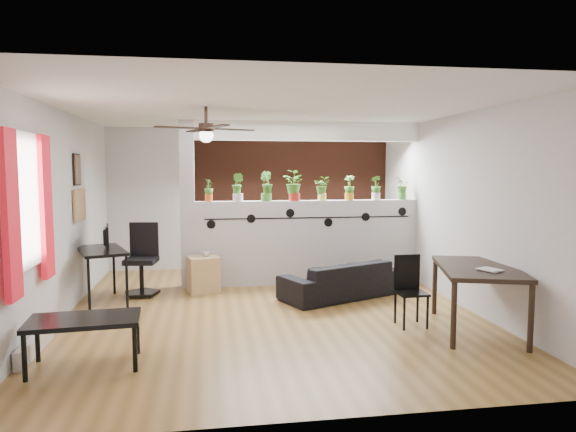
# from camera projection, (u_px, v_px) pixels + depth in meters

# --- Properties ---
(room_shell) EXTENTS (6.30, 7.10, 2.90)m
(room_shell) POSITION_uv_depth(u_px,v_px,m) (270.00, 212.00, 6.64)
(room_shell) COLOR brown
(room_shell) RESTS_ON ground
(partition_wall) EXTENTS (3.60, 0.18, 1.35)m
(partition_wall) POSITION_uv_depth(u_px,v_px,m) (308.00, 242.00, 8.30)
(partition_wall) COLOR #BCBCC1
(partition_wall) RESTS_ON ground
(ceiling_header) EXTENTS (3.60, 0.18, 0.30)m
(ceiling_header) POSITION_uv_depth(u_px,v_px,m) (309.00, 131.00, 8.13)
(ceiling_header) COLOR white
(ceiling_header) RESTS_ON room_shell
(pier_column) EXTENTS (0.22, 0.20, 2.60)m
(pier_column) POSITION_uv_depth(u_px,v_px,m) (187.00, 205.00, 7.95)
(pier_column) COLOR #BCBCC1
(pier_column) RESTS_ON ground
(brick_panel) EXTENTS (3.90, 0.05, 2.60)m
(brick_panel) POSITION_uv_depth(u_px,v_px,m) (293.00, 198.00, 9.69)
(brick_panel) COLOR #A34B2F
(brick_panel) RESTS_ON ground
(vine_decal) EXTENTS (3.31, 0.01, 0.30)m
(vine_decal) POSITION_uv_depth(u_px,v_px,m) (309.00, 218.00, 8.17)
(vine_decal) COLOR black
(vine_decal) RESTS_ON partition_wall
(window_assembly) EXTENTS (0.09, 1.30, 1.55)m
(window_assembly) POSITION_uv_depth(u_px,v_px,m) (27.00, 205.00, 5.05)
(window_assembly) COLOR white
(window_assembly) RESTS_ON room_shell
(baseboard_heater) EXTENTS (0.08, 1.00, 0.18)m
(baseboard_heater) POSITION_uv_depth(u_px,v_px,m) (35.00, 344.00, 5.19)
(baseboard_heater) COLOR silver
(baseboard_heater) RESTS_ON ground
(corkboard) EXTENTS (0.03, 0.60, 0.45)m
(corkboard) POSITION_uv_depth(u_px,v_px,m) (79.00, 205.00, 7.18)
(corkboard) COLOR #9C764B
(corkboard) RESTS_ON room_shell
(framed_art) EXTENTS (0.03, 0.34, 0.44)m
(framed_art) POSITION_uv_depth(u_px,v_px,m) (77.00, 169.00, 7.08)
(framed_art) COLOR #8C7259
(framed_art) RESTS_ON room_shell
(ceiling_fan) EXTENTS (1.19, 1.19, 0.43)m
(ceiling_fan) POSITION_uv_depth(u_px,v_px,m) (206.00, 131.00, 6.13)
(ceiling_fan) COLOR black
(ceiling_fan) RESTS_ON room_shell
(potted_plant_0) EXTENTS (0.19, 0.21, 0.36)m
(potted_plant_0) POSITION_uv_depth(u_px,v_px,m) (209.00, 189.00, 7.98)
(potted_plant_0) COLOR #C75617
(potted_plant_0) RESTS_ON partition_wall
(potted_plant_1) EXTENTS (0.29, 0.29, 0.44)m
(potted_plant_1) POSITION_uv_depth(u_px,v_px,m) (238.00, 186.00, 8.04)
(potted_plant_1) COLOR silver
(potted_plant_1) RESTS_ON partition_wall
(potted_plant_2) EXTENTS (0.31, 0.32, 0.47)m
(potted_plant_2) POSITION_uv_depth(u_px,v_px,m) (266.00, 185.00, 8.11)
(potted_plant_2) COLOR #448B32
(potted_plant_2) RESTS_ON partition_wall
(potted_plant_3) EXTENTS (0.33, 0.33, 0.49)m
(potted_plant_3) POSITION_uv_depth(u_px,v_px,m) (294.00, 185.00, 8.18)
(potted_plant_3) COLOR #B0251C
(potted_plant_3) RESTS_ON partition_wall
(potted_plant_4) EXTENTS (0.22, 0.19, 0.39)m
(potted_plant_4) POSITION_uv_depth(u_px,v_px,m) (322.00, 188.00, 8.25)
(potted_plant_4) COLOR #DEDF4E
(potted_plant_4) RESTS_ON partition_wall
(potted_plant_5) EXTENTS (0.25, 0.23, 0.40)m
(potted_plant_5) POSITION_uv_depth(u_px,v_px,m) (349.00, 187.00, 8.32)
(potted_plant_5) COLOR orange
(potted_plant_5) RESTS_ON partition_wall
(potted_plant_6) EXTENTS (0.22, 0.19, 0.39)m
(potted_plant_6) POSITION_uv_depth(u_px,v_px,m) (376.00, 187.00, 8.39)
(potted_plant_6) COLOR white
(potted_plant_6) RESTS_ON partition_wall
(potted_plant_7) EXTENTS (0.20, 0.23, 0.38)m
(potted_plant_7) POSITION_uv_depth(u_px,v_px,m) (402.00, 187.00, 8.46)
(potted_plant_7) COLOR #3E9235
(potted_plant_7) RESTS_ON partition_wall
(sofa) EXTENTS (1.83, 1.29, 0.50)m
(sofa) POSITION_uv_depth(u_px,v_px,m) (341.00, 280.00, 7.44)
(sofa) COLOR black
(sofa) RESTS_ON ground
(cube_shelf) EXTENTS (0.52, 0.49, 0.54)m
(cube_shelf) POSITION_uv_depth(u_px,v_px,m) (203.00, 274.00, 7.75)
(cube_shelf) COLOR tan
(cube_shelf) RESTS_ON ground
(cup) EXTENTS (0.14, 0.14, 0.09)m
(cup) POSITION_uv_depth(u_px,v_px,m) (206.00, 254.00, 7.72)
(cup) COLOR gray
(cup) RESTS_ON cube_shelf
(computer_desk) EXTENTS (0.87, 1.18, 0.76)m
(computer_desk) POSITION_uv_depth(u_px,v_px,m) (102.00, 254.00, 7.05)
(computer_desk) COLOR black
(computer_desk) RESTS_ON ground
(monitor) EXTENTS (0.30, 0.10, 0.17)m
(monitor) POSITION_uv_depth(u_px,v_px,m) (103.00, 241.00, 7.18)
(monitor) COLOR black
(monitor) RESTS_ON computer_desk
(office_chair) EXTENTS (0.54, 0.54, 1.04)m
(office_chair) POSITION_uv_depth(u_px,v_px,m) (142.00, 264.00, 7.56)
(office_chair) COLOR black
(office_chair) RESTS_ON ground
(dining_table) EXTENTS (1.19, 1.56, 0.75)m
(dining_table) POSITION_uv_depth(u_px,v_px,m) (478.00, 273.00, 5.85)
(dining_table) COLOR black
(dining_table) RESTS_ON ground
(book) EXTENTS (0.25, 0.29, 0.02)m
(book) POSITION_uv_depth(u_px,v_px,m) (484.00, 271.00, 5.53)
(book) COLOR gray
(book) RESTS_ON dining_table
(folding_chair) EXTENTS (0.34, 0.34, 0.83)m
(folding_chair) POSITION_uv_depth(u_px,v_px,m) (409.00, 284.00, 6.12)
(folding_chair) COLOR black
(folding_chair) RESTS_ON ground
(coffee_table) EXTENTS (1.05, 0.64, 0.47)m
(coffee_table) POSITION_uv_depth(u_px,v_px,m) (84.00, 323.00, 4.81)
(coffee_table) COLOR black
(coffee_table) RESTS_ON ground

